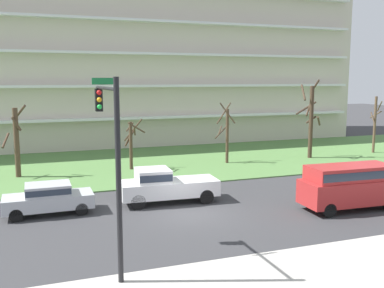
% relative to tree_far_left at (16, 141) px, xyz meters
% --- Properties ---
extents(ground, '(160.00, 160.00, 0.00)m').
position_rel_tree_far_left_xyz_m(ground, '(8.48, -11.92, -2.60)').
color(ground, '#38383A').
extents(sidewalk_curb_near, '(80.00, 4.00, 0.15)m').
position_rel_tree_far_left_xyz_m(sidewalk_curb_near, '(8.48, -19.92, -2.53)').
color(sidewalk_curb_near, '#BCB7AD').
rests_on(sidewalk_curb_near, ground).
extents(grass_lawn_strip, '(80.00, 16.00, 0.08)m').
position_rel_tree_far_left_xyz_m(grass_lawn_strip, '(8.48, 2.08, -2.56)').
color(grass_lawn_strip, '#547F42').
rests_on(grass_lawn_strip, ground).
extents(apartment_building, '(54.73, 14.15, 18.49)m').
position_rel_tree_far_left_xyz_m(apartment_building, '(8.48, 16.68, 6.64)').
color(apartment_building, beige).
rests_on(apartment_building, ground).
extents(tree_far_left, '(1.73, 1.53, 5.09)m').
position_rel_tree_far_left_xyz_m(tree_far_left, '(0.00, 0.00, 0.00)').
color(tree_far_left, '#4C3828').
rests_on(tree_far_left, ground).
extents(tree_left, '(1.48, 2.06, 3.86)m').
position_rel_tree_far_left_xyz_m(tree_left, '(8.03, -0.00, -0.44)').
color(tree_left, '#4C3828').
rests_on(tree_left, ground).
extents(tree_center, '(1.51, 1.75, 4.99)m').
position_rel_tree_far_left_xyz_m(tree_center, '(15.79, -0.08, -0.07)').
color(tree_center, '#4C3828').
rests_on(tree_center, ground).
extents(tree_right, '(2.11, 2.08, 6.79)m').
position_rel_tree_far_left_xyz_m(tree_right, '(23.54, -0.38, 0.85)').
color(tree_right, '#423023').
rests_on(tree_right, ground).
extents(tree_far_right, '(1.08, 1.24, 5.26)m').
position_rel_tree_far_left_xyz_m(tree_far_right, '(30.69, -0.12, 0.16)').
color(tree_far_right, brown).
rests_on(tree_far_right, ground).
extents(van_red_near_left, '(5.28, 2.22, 2.36)m').
position_rel_tree_far_left_xyz_m(van_red_near_left, '(16.67, -13.92, -1.21)').
color(van_red_near_left, '#B22828').
rests_on(van_red_near_left, ground).
extents(sedan_silver_center_left, '(4.41, 1.83, 1.57)m').
position_rel_tree_far_left_xyz_m(sedan_silver_center_left, '(1.73, -9.42, -1.73)').
color(sedan_silver_center_left, '#B7BABF').
rests_on(sedan_silver_center_left, ground).
extents(pickup_white_center_right, '(5.51, 2.31, 1.95)m').
position_rel_tree_far_left_xyz_m(pickup_white_center_right, '(7.88, -9.40, -1.59)').
color(pickup_white_center_right, white).
rests_on(pickup_white_center_right, ground).
extents(traffic_signal_mast, '(0.90, 4.38, 6.89)m').
position_rel_tree_far_left_xyz_m(traffic_signal_mast, '(3.70, -17.16, 2.02)').
color(traffic_signal_mast, black).
rests_on(traffic_signal_mast, ground).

